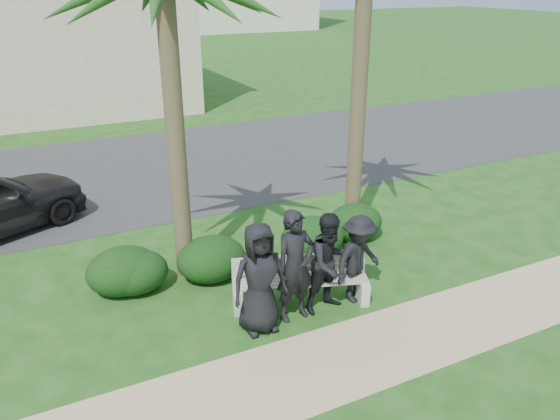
# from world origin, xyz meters

# --- Properties ---
(ground) EXTENTS (160.00, 160.00, 0.00)m
(ground) POSITION_xyz_m (0.00, 0.00, 0.00)
(ground) COLOR #1A4413
(ground) RESTS_ON ground
(footpath) EXTENTS (30.00, 1.60, 0.01)m
(footpath) POSITION_xyz_m (0.00, -1.80, 0.00)
(footpath) COLOR tan
(footpath) RESTS_ON ground
(asphalt_street) EXTENTS (160.00, 8.00, 0.01)m
(asphalt_street) POSITION_xyz_m (0.00, 8.00, 0.00)
(asphalt_street) COLOR #2D2D30
(asphalt_street) RESTS_ON ground
(stucco_bldg_right) EXTENTS (8.40, 8.40, 7.30)m
(stucco_bldg_right) POSITION_xyz_m (-1.00, 18.00, 3.66)
(stucco_bldg_right) COLOR beige
(stucco_bldg_right) RESTS_ON ground
(park_bench) EXTENTS (2.44, 1.23, 0.80)m
(park_bench) POSITION_xyz_m (-0.22, -0.19, 0.36)
(park_bench) COLOR #AAA28E
(park_bench) RESTS_ON ground
(man_a) EXTENTS (0.90, 0.60, 1.81)m
(man_a) POSITION_xyz_m (-1.12, -0.57, 0.90)
(man_a) COLOR black
(man_a) RESTS_ON ground
(man_b) EXTENTS (0.72, 0.51, 1.88)m
(man_b) POSITION_xyz_m (-0.48, -0.52, 0.94)
(man_b) COLOR black
(man_b) RESTS_ON ground
(man_c) EXTENTS (0.90, 0.74, 1.71)m
(man_c) POSITION_xyz_m (0.15, -0.54, 0.86)
(man_c) COLOR black
(man_c) RESTS_ON ground
(man_d) EXTENTS (1.13, 0.83, 1.56)m
(man_d) POSITION_xyz_m (0.71, -0.52, 0.78)
(man_d) COLOR black
(man_d) RESTS_ON ground
(hedge_a) EXTENTS (1.17, 0.97, 0.76)m
(hedge_a) POSITION_xyz_m (-2.61, 1.46, 0.38)
(hedge_a) COLOR black
(hedge_a) RESTS_ON ground
(hedge_b) EXTENTS (1.29, 1.07, 0.84)m
(hedge_b) POSITION_xyz_m (-2.79, 1.54, 0.42)
(hedge_b) COLOR black
(hedge_b) RESTS_ON ground
(hedge_c) EXTENTS (1.28, 1.06, 0.84)m
(hedge_c) POSITION_xyz_m (-1.26, 1.27, 0.42)
(hedge_c) COLOR black
(hedge_c) RESTS_ON ground
(hedge_d) EXTENTS (1.30, 1.07, 0.85)m
(hedge_d) POSITION_xyz_m (0.81, 1.20, 0.42)
(hedge_d) COLOR black
(hedge_d) RESTS_ON ground
(hedge_e) EXTENTS (1.20, 0.99, 0.78)m
(hedge_e) POSITION_xyz_m (2.02, 1.52, 0.39)
(hedge_e) COLOR black
(hedge_e) RESTS_ON ground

